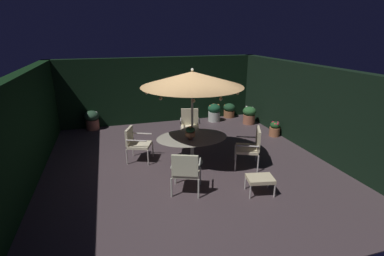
{
  "coord_description": "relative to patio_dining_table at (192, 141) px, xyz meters",
  "views": [
    {
      "loc": [
        -1.8,
        -6.53,
        3.28
      ],
      "look_at": [
        0.14,
        -0.05,
        0.96
      ],
      "focal_mm": 26.31,
      "sensor_mm": 36.0,
      "label": 1
    }
  ],
  "objects": [
    {
      "name": "hedge_backdrop_left",
      "position": [
        -3.84,
        0.07,
        0.59
      ],
      "size": [
        0.3,
        7.96,
        2.41
      ],
      "primitive_type": "cube",
      "color": "black",
      "rests_on": "ground_plane"
    },
    {
      "name": "hedge_backdrop_right",
      "position": [
        3.56,
        0.07,
        0.59
      ],
      "size": [
        0.3,
        7.96,
        2.41
      ],
      "primitive_type": "cube",
      "color": "black",
      "rests_on": "ground_plane"
    },
    {
      "name": "potted_plant_back_center",
      "position": [
        3.19,
        1.15,
        -0.37
      ],
      "size": [
        0.34,
        0.34,
        0.49
      ],
      "color": "#AF6943",
      "rests_on": "ground_plane"
    },
    {
      "name": "potted_plant_right_near",
      "position": [
        1.86,
        3.25,
        -0.26
      ],
      "size": [
        0.49,
        0.49,
        0.68
      ],
      "color": "silver",
      "rests_on": "ground_plane"
    },
    {
      "name": "patio_umbrella",
      "position": [
        0.0,
        -0.0,
        1.59
      ],
      "size": [
        2.49,
        2.49,
        2.46
      ],
      "color": "beige",
      "rests_on": "ground_plane"
    },
    {
      "name": "potted_plant_front_corner",
      "position": [
        2.63,
        3.59,
        -0.32
      ],
      "size": [
        0.47,
        0.47,
        0.56
      ],
      "color": "#A86840",
      "rests_on": "ground_plane"
    },
    {
      "name": "potted_plant_back_right",
      "position": [
        2.99,
        2.57,
        -0.27
      ],
      "size": [
        0.49,
        0.49,
        0.65
      ],
      "color": "#A86246",
      "rests_on": "ground_plane"
    },
    {
      "name": "centerpiece_planter",
      "position": [
        -0.1,
        -0.17,
        0.31
      ],
      "size": [
        0.25,
        0.25,
        0.35
      ],
      "color": "#A75F40",
      "rests_on": "patio_dining_table"
    },
    {
      "name": "patio_chair_east",
      "position": [
        -0.55,
        -1.39,
        -0.06
      ],
      "size": [
        0.76,
        0.75,
        0.96
      ],
      "color": "beige",
      "rests_on": "ground_plane"
    },
    {
      "name": "patio_chair_northeast",
      "position": [
        -1.38,
        0.56,
        -0.09
      ],
      "size": [
        0.75,
        0.74,
        0.9
      ],
      "color": "beige",
      "rests_on": "ground_plane"
    },
    {
      "name": "ottoman_footrest",
      "position": [
        0.95,
        -1.84,
        -0.29
      ],
      "size": [
        0.62,
        0.5,
        0.38
      ],
      "color": "beige",
      "rests_on": "ground_plane"
    },
    {
      "name": "patio_chair_north",
      "position": [
        0.36,
        1.46,
        -0.04
      ],
      "size": [
        0.72,
        0.75,
        1.02
      ],
      "color": "silver",
      "rests_on": "ground_plane"
    },
    {
      "name": "hedge_backdrop_rear",
      "position": [
        -0.14,
        3.9,
        0.59
      ],
      "size": [
        7.7,
        0.3,
        2.41
      ],
      "primitive_type": "cube",
      "color": "black",
      "rests_on": "ground_plane"
    },
    {
      "name": "ground_plane",
      "position": [
        -0.14,
        0.07,
        -0.62
      ],
      "size": [
        7.7,
        7.96,
        0.02
      ],
      "primitive_type": "cube",
      "color": "#483A3E"
    },
    {
      "name": "potted_plant_back_left",
      "position": [
        -2.6,
        3.57,
        -0.25
      ],
      "size": [
        0.51,
        0.51,
        0.67
      ],
      "color": "#A25C4B",
      "rests_on": "ground_plane"
    },
    {
      "name": "patio_chair_southeast",
      "position": [
        1.37,
        -0.62,
        -0.03
      ],
      "size": [
        0.79,
        0.83,
        1.02
      ],
      "color": "silver",
      "rests_on": "ground_plane"
    },
    {
      "name": "patio_dining_table",
      "position": [
        0.0,
        0.0,
        0.0
      ],
      "size": [
        1.84,
        1.32,
        0.73
      ],
      "color": "silver",
      "rests_on": "ground_plane"
    }
  ]
}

